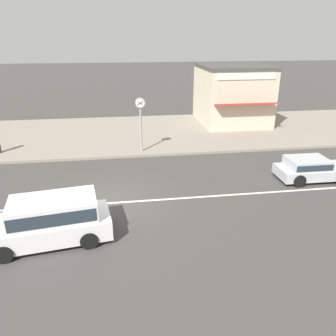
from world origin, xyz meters
TOP-DOWN VIEW (x-y plane):
  - ground_plane at (0.00, 0.00)m, footprint 160.00×160.00m
  - lane_centre_stripe at (0.00, 0.00)m, footprint 50.40×0.14m
  - kerb_strip at (0.00, 10.48)m, footprint 68.00×10.00m
  - minivan_white_2 at (-1.72, -2.45)m, footprint 4.54×2.36m
  - hatchback_silver_3 at (9.97, 1.13)m, footprint 3.61×1.78m
  - street_clock at (2.00, 6.18)m, footprint 0.57×0.22m
  - shopfront_corner_warung at (9.60, 12.35)m, footprint 5.03×6.42m

SIDE VIEW (x-z plane):
  - ground_plane at x=0.00m, z-range 0.00..0.00m
  - lane_centre_stripe at x=0.00m, z-range 0.00..0.01m
  - kerb_strip at x=0.00m, z-range 0.00..0.15m
  - hatchback_silver_3 at x=9.97m, z-range 0.03..1.14m
  - minivan_white_2 at x=-1.72m, z-range 0.06..1.63m
  - shopfront_corner_warung at x=9.60m, z-range 0.16..4.60m
  - street_clock at x=2.00m, z-range 0.88..4.08m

